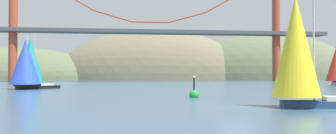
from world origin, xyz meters
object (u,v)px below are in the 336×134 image
(sailboat_yellow_sail, at_px, (297,49))
(sailboat_teal_sail, at_px, (30,61))
(sailboat_blue_spinnaker, at_px, (26,63))
(channel_buoy, at_px, (194,94))

(sailboat_yellow_sail, bearing_deg, sailboat_teal_sail, 123.05)
(sailboat_yellow_sail, xyz_separation_m, sailboat_blue_spinnaker, (-30.15, 37.40, -0.00))
(sailboat_yellow_sail, relative_size, channel_buoy, 3.46)
(sailboat_yellow_sail, distance_m, channel_buoy, 14.76)
(channel_buoy, bearing_deg, sailboat_yellow_sail, -66.67)
(sailboat_yellow_sail, height_order, sailboat_teal_sail, sailboat_teal_sail)
(sailboat_teal_sail, bearing_deg, channel_buoy, -53.98)
(sailboat_yellow_sail, bearing_deg, channel_buoy, 113.33)
(sailboat_teal_sail, distance_m, channel_buoy, 46.43)
(sailboat_yellow_sail, height_order, sailboat_blue_spinnaker, sailboat_blue_spinnaker)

